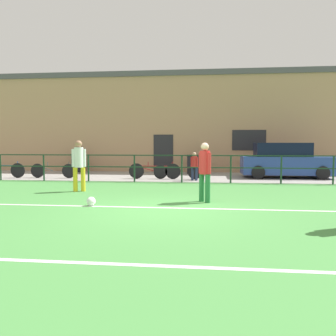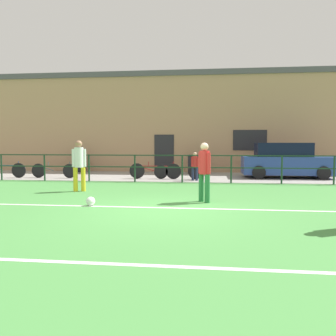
# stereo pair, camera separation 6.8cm
# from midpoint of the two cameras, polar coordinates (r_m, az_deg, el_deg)

# --- Properties ---
(ground) EXTENTS (60.00, 44.00, 0.04)m
(ground) POSITION_cam_midpoint_polar(r_m,az_deg,el_deg) (8.63, -0.59, -7.03)
(ground) COLOR #478C42
(field_line_touchline) EXTENTS (36.00, 0.11, 0.00)m
(field_line_touchline) POSITION_cam_midpoint_polar(r_m,az_deg,el_deg) (8.94, -0.32, -6.50)
(field_line_touchline) COLOR white
(field_line_touchline) RESTS_ON ground
(field_line_hash) EXTENTS (36.00, 0.11, 0.00)m
(field_line_hash) POSITION_cam_midpoint_polar(r_m,az_deg,el_deg) (4.95, -6.56, -15.35)
(field_line_hash) COLOR white
(field_line_hash) RESTS_ON ground
(pavement_strip) EXTENTS (48.00, 5.00, 0.02)m
(pavement_strip) POSITION_cam_midpoint_polar(r_m,az_deg,el_deg) (17.01, 3.10, -1.40)
(pavement_strip) COLOR gray
(pavement_strip) RESTS_ON ground
(perimeter_fence) EXTENTS (36.07, 0.07, 1.15)m
(perimeter_fence) POSITION_cam_midpoint_polar(r_m,az_deg,el_deg) (14.47, 2.47, 0.56)
(perimeter_fence) COLOR #193823
(perimeter_fence) RESTS_ON ground
(clubhouse_facade) EXTENTS (28.00, 2.56, 5.63)m
(clubhouse_facade) POSITION_cam_midpoint_polar(r_m,az_deg,el_deg) (20.66, 3.81, 7.40)
(clubhouse_facade) COLOR tan
(clubhouse_facade) RESTS_ON ground
(player_striker) EXTENTS (0.34, 0.36, 1.65)m
(player_striker) POSITION_cam_midpoint_polar(r_m,az_deg,el_deg) (9.73, 6.14, -0.08)
(player_striker) COLOR #237038
(player_striker) RESTS_ON ground
(player_winger) EXTENTS (0.45, 0.30, 1.73)m
(player_winger) POSITION_cam_midpoint_polar(r_m,az_deg,el_deg) (12.20, -14.14, 0.87)
(player_winger) COLOR gold
(player_winger) RESTS_ON ground
(soccer_ball_match) EXTENTS (0.24, 0.24, 0.24)m
(soccer_ball_match) POSITION_cam_midpoint_polar(r_m,az_deg,el_deg) (9.42, -12.30, -5.32)
(soccer_ball_match) COLOR white
(soccer_ball_match) RESTS_ON ground
(spectator_child) EXTENTS (0.32, 0.21, 1.23)m
(spectator_child) POSITION_cam_midpoint_polar(r_m,az_deg,el_deg) (15.12, 4.52, 0.59)
(spectator_child) COLOR #232D4C
(spectator_child) RESTS_ON pavement_strip
(parked_car_red) EXTENTS (4.10, 1.79, 1.63)m
(parked_car_red) POSITION_cam_midpoint_polar(r_m,az_deg,el_deg) (17.23, 18.77, 1.05)
(parked_car_red) COLOR #28428E
(parked_car_red) RESTS_ON pavement_strip
(bicycle_parked_0) EXTENTS (2.37, 0.04, 0.78)m
(bicycle_parked_0) POSITION_cam_midpoint_polar(r_m,az_deg,el_deg) (15.83, -2.01, -0.45)
(bicycle_parked_0) COLOR black
(bicycle_parked_0) RESTS_ON pavement_strip
(bicycle_parked_1) EXTENTS (2.18, 0.04, 0.75)m
(bicycle_parked_1) POSITION_cam_midpoint_polar(r_m,az_deg,el_deg) (17.09, -17.99, -0.38)
(bicycle_parked_1) COLOR black
(bicycle_parked_1) RESTS_ON pavement_strip
(bicycle_parked_2) EXTENTS (2.30, 0.04, 0.78)m
(bicycle_parked_2) POSITION_cam_midpoint_polar(r_m,az_deg,el_deg) (18.12, -25.29, -0.28)
(bicycle_parked_2) COLOR black
(bicycle_parked_2) RESTS_ON pavement_strip
(bicycle_parked_3) EXTENTS (2.18, 0.04, 0.72)m
(bicycle_parked_3) POSITION_cam_midpoint_polar(r_m,az_deg,el_deg) (15.71, 1.76, -0.62)
(bicycle_parked_3) COLOR black
(bicycle_parked_3) RESTS_ON pavement_strip
(trash_bin_0) EXTENTS (0.63, 0.53, 0.99)m
(trash_bin_0) POSITION_cam_midpoint_polar(r_m,az_deg,el_deg) (18.50, 4.34, 0.63)
(trash_bin_0) COLOR black
(trash_bin_0) RESTS_ON pavement_strip
(trash_bin_1) EXTENTS (0.59, 0.50, 1.01)m
(trash_bin_1) POSITION_cam_midpoint_polar(r_m,az_deg,el_deg) (20.05, -14.25, 0.82)
(trash_bin_1) COLOR black
(trash_bin_1) RESTS_ON pavement_strip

